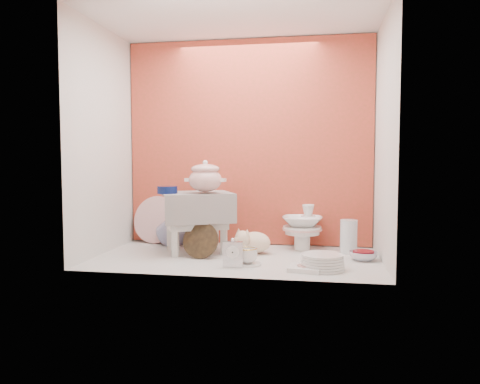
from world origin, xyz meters
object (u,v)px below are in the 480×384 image
object	(u,v)px
plush_pig	(255,242)
gold_rim_teacup	(247,255)
mantel_clock	(233,253)
blue_white_vase	(173,227)
step_stool	(196,222)
crystal_bowl	(363,256)
porcelain_tower	(302,227)
floral_platter	(156,220)
dinner_plate_stack	(322,262)
soup_tureen	(205,177)

from	to	relation	value
plush_pig	gold_rim_teacup	world-z (taller)	plush_pig
mantel_clock	blue_white_vase	bearing A→B (deg)	124.46
step_stool	mantel_clock	xyz separation A→B (m)	(0.33, -0.40, -0.12)
blue_white_vase	mantel_clock	xyz separation A→B (m)	(0.56, -0.62, -0.05)
step_stool	mantel_clock	world-z (taller)	step_stool
plush_pig	crystal_bowl	size ratio (longest dim) A/B	1.51
step_stool	porcelain_tower	xyz separation A→B (m)	(0.70, 0.20, -0.04)
floral_platter	mantel_clock	world-z (taller)	floral_platter
mantel_clock	dinner_plate_stack	xyz separation A→B (m)	(0.51, 0.03, -0.04)
soup_tureen	floral_platter	bearing A→B (deg)	143.64
soup_tureen	plush_pig	world-z (taller)	soup_tureen
mantel_clock	plush_pig	bearing A→B (deg)	72.03
plush_pig	porcelain_tower	bearing A→B (deg)	12.58
crystal_bowl	dinner_plate_stack	bearing A→B (deg)	-131.36
plush_pig	porcelain_tower	distance (m)	0.37
step_stool	crystal_bowl	bearing A→B (deg)	-29.18
floral_platter	mantel_clock	distance (m)	0.99
blue_white_vase	mantel_clock	distance (m)	0.84
floral_platter	blue_white_vase	xyz separation A→B (m)	(0.16, -0.06, -0.04)
step_stool	blue_white_vase	distance (m)	0.33
floral_platter	porcelain_tower	bearing A→B (deg)	-4.39
soup_tureen	mantel_clock	xyz separation A→B (m)	(0.25, -0.34, -0.43)
crystal_bowl	plush_pig	bearing A→B (deg)	172.92
plush_pig	dinner_plate_stack	size ratio (longest dim) A/B	1.03
crystal_bowl	blue_white_vase	bearing A→B (deg)	167.20
porcelain_tower	floral_platter	bearing A→B (deg)	175.61
soup_tureen	blue_white_vase	world-z (taller)	soup_tureen
step_stool	floral_platter	xyz separation A→B (m)	(-0.39, 0.28, -0.03)
blue_white_vase	gold_rim_teacup	xyz separation A→B (m)	(0.63, -0.55, -0.07)
floral_platter	plush_pig	bearing A→B (deg)	-19.43
blue_white_vase	gold_rim_teacup	size ratio (longest dim) A/B	2.20
crystal_bowl	soup_tureen	bearing A→B (deg)	178.93
porcelain_tower	mantel_clock	bearing A→B (deg)	-122.34
step_stool	porcelain_tower	size ratio (longest dim) A/B	1.45
gold_rim_teacup	floral_platter	bearing A→B (deg)	142.15
crystal_bowl	porcelain_tower	xyz separation A→B (m)	(-0.39, 0.28, 0.13)
step_stool	mantel_clock	bearing A→B (deg)	-75.71
porcelain_tower	gold_rim_teacup	bearing A→B (deg)	-119.83
gold_rim_teacup	step_stool	bearing A→B (deg)	140.43
step_stool	plush_pig	xyz separation A→B (m)	(0.40, 0.00, -0.12)
soup_tureen	dinner_plate_stack	size ratio (longest dim) A/B	1.01
floral_platter	dinner_plate_stack	world-z (taller)	floral_platter
plush_pig	porcelain_tower	world-z (taller)	porcelain_tower
blue_white_vase	porcelain_tower	world-z (taller)	porcelain_tower
gold_rim_teacup	soup_tureen	bearing A→B (deg)	140.07
dinner_plate_stack	crystal_bowl	world-z (taller)	dinner_plate_stack
soup_tureen	floral_platter	xyz separation A→B (m)	(-0.47, 0.35, -0.34)
gold_rim_teacup	crystal_bowl	bearing A→B (deg)	19.82
blue_white_vase	dinner_plate_stack	bearing A→B (deg)	-28.76
crystal_bowl	porcelain_tower	size ratio (longest dim) A/B	0.55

